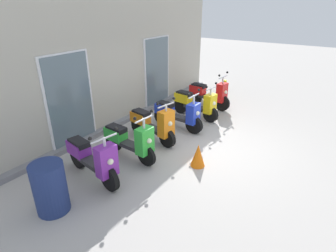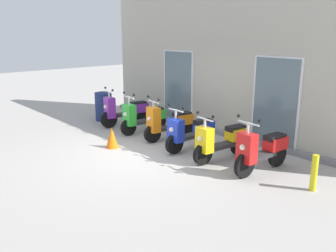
{
  "view_description": "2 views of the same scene",
  "coord_description": "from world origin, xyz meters",
  "views": [
    {
      "loc": [
        -5.64,
        -2.64,
        3.35
      ],
      "look_at": [
        -0.56,
        0.79,
        0.56
      ],
      "focal_mm": 29.49,
      "sensor_mm": 36.0,
      "label": 1
    },
    {
      "loc": [
        6.58,
        -5.01,
        2.91
      ],
      "look_at": [
        0.25,
        0.59,
        0.66
      ],
      "focal_mm": 38.56,
      "sensor_mm": 36.0,
      "label": 2
    }
  ],
  "objects": [
    {
      "name": "storefront_facade",
      "position": [
        -0.0,
        2.96,
        1.96
      ],
      "size": [
        9.73,
        0.5,
        4.04
      ],
      "color": "#B2AD9E",
      "rests_on": "ground_plane"
    },
    {
      "name": "scooter_red",
      "position": [
        2.52,
        1.19,
        0.49
      ],
      "size": [
        0.59,
        1.6,
        1.27
      ],
      "color": "black",
      "rests_on": "ground_plane"
    },
    {
      "name": "scooter_yellow",
      "position": [
        1.48,
        1.14,
        0.46
      ],
      "size": [
        0.58,
        1.62,
        1.18
      ],
      "color": "black",
      "rests_on": "ground_plane"
    },
    {
      "name": "trash_bin",
      "position": [
        -3.6,
        1.14,
        0.46
      ],
      "size": [
        0.55,
        0.55,
        0.93
      ],
      "primitive_type": "cylinder",
      "color": "navy",
      "rests_on": "ground_plane"
    },
    {
      "name": "ground_plane",
      "position": [
        0.0,
        0.0,
        0.0
      ],
      "size": [
        40.0,
        40.0,
        0.0
      ],
      "primitive_type": "plane",
      "color": "#A8A39E"
    },
    {
      "name": "traffic_cone",
      "position": [
        -0.94,
        -0.26,
        0.26
      ],
      "size": [
        0.32,
        0.32,
        0.52
      ],
      "primitive_type": "cone",
      "color": "orange",
      "rests_on": "ground_plane"
    },
    {
      "name": "scooter_green",
      "position": [
        -1.52,
        1.19,
        0.47
      ],
      "size": [
        0.58,
        1.55,
        1.24
      ],
      "color": "black",
      "rests_on": "ground_plane"
    },
    {
      "name": "scooter_orange",
      "position": [
        -0.51,
        1.28,
        0.48
      ],
      "size": [
        0.65,
        1.56,
        1.24
      ],
      "color": "black",
      "rests_on": "ground_plane"
    },
    {
      "name": "scooter_purple",
      "position": [
        -2.55,
        1.27,
        0.48
      ],
      "size": [
        0.67,
        1.67,
        1.24
      ],
      "color": "black",
      "rests_on": "ground_plane"
    },
    {
      "name": "curb_bollard",
      "position": [
        3.71,
        1.14,
        0.35
      ],
      "size": [
        0.12,
        0.12,
        0.7
      ],
      "primitive_type": "cylinder",
      "color": "yellow",
      "rests_on": "ground_plane"
    },
    {
      "name": "scooter_blue",
      "position": [
        0.47,
        1.15,
        0.45
      ],
      "size": [
        0.57,
        1.59,
        1.21
      ],
      "color": "black",
      "rests_on": "ground_plane"
    }
  ]
}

